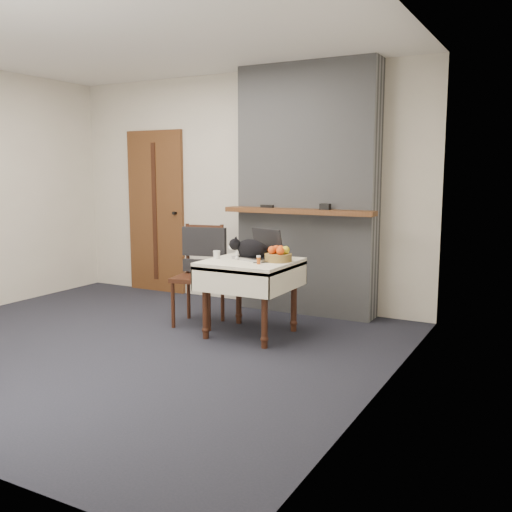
{
  "coord_description": "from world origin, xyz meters",
  "views": [
    {
      "loc": [
        3.28,
        -3.7,
        1.5
      ],
      "look_at": [
        0.89,
        0.74,
        0.75
      ],
      "focal_mm": 40.0,
      "sensor_mm": 36.0,
      "label": 1
    }
  ],
  "objects_px": {
    "side_table": "(251,272)",
    "pill_bottle": "(259,260)",
    "cat": "(252,249)",
    "laptop": "(260,251)",
    "cream_jar": "(217,255)",
    "door": "(156,212)",
    "fruit_basket": "(278,255)",
    "chair": "(202,260)"
  },
  "relations": [
    {
      "from": "side_table",
      "to": "pill_bottle",
      "type": "height_order",
      "value": "pill_bottle"
    },
    {
      "from": "cat",
      "to": "pill_bottle",
      "type": "relative_size",
      "value": 5.94
    },
    {
      "from": "laptop",
      "to": "pill_bottle",
      "type": "distance_m",
      "value": 0.31
    },
    {
      "from": "cream_jar",
      "to": "side_table",
      "type": "bearing_deg",
      "value": 9.94
    },
    {
      "from": "door",
      "to": "pill_bottle",
      "type": "height_order",
      "value": "door"
    },
    {
      "from": "side_table",
      "to": "cream_jar",
      "type": "bearing_deg",
      "value": -170.06
    },
    {
      "from": "door",
      "to": "side_table",
      "type": "bearing_deg",
      "value": -30.64
    },
    {
      "from": "laptop",
      "to": "pill_bottle",
      "type": "height_order",
      "value": "laptop"
    },
    {
      "from": "side_table",
      "to": "fruit_basket",
      "type": "bearing_deg",
      "value": 14.46
    },
    {
      "from": "door",
      "to": "cat",
      "type": "bearing_deg",
      "value": -29.79
    },
    {
      "from": "door",
      "to": "cream_jar",
      "type": "xyz_separation_m",
      "value": [
        1.68,
        -1.25,
        -0.26
      ]
    },
    {
      "from": "side_table",
      "to": "fruit_basket",
      "type": "distance_m",
      "value": 0.31
    },
    {
      "from": "door",
      "to": "chair",
      "type": "height_order",
      "value": "door"
    },
    {
      "from": "cat",
      "to": "cream_jar",
      "type": "height_order",
      "value": "cat"
    },
    {
      "from": "laptop",
      "to": "cream_jar",
      "type": "distance_m",
      "value": 0.41
    },
    {
      "from": "cat",
      "to": "cream_jar",
      "type": "distance_m",
      "value": 0.33
    },
    {
      "from": "laptop",
      "to": "cat",
      "type": "height_order",
      "value": "laptop"
    },
    {
      "from": "door",
      "to": "cream_jar",
      "type": "height_order",
      "value": "door"
    },
    {
      "from": "laptop",
      "to": "fruit_basket",
      "type": "relative_size",
      "value": 1.85
    },
    {
      "from": "laptop",
      "to": "fruit_basket",
      "type": "xyz_separation_m",
      "value": [
        0.21,
        -0.06,
        -0.01
      ]
    },
    {
      "from": "fruit_basket",
      "to": "pill_bottle",
      "type": "bearing_deg",
      "value": -110.31
    },
    {
      "from": "laptop",
      "to": "cream_jar",
      "type": "relative_size",
      "value": 6.21
    },
    {
      "from": "door",
      "to": "laptop",
      "type": "distance_m",
      "value": 2.32
    },
    {
      "from": "side_table",
      "to": "pill_bottle",
      "type": "xyz_separation_m",
      "value": [
        0.17,
        -0.16,
        0.15
      ]
    },
    {
      "from": "side_table",
      "to": "cream_jar",
      "type": "height_order",
      "value": "cream_jar"
    },
    {
      "from": "fruit_basket",
      "to": "chair",
      "type": "distance_m",
      "value": 0.92
    },
    {
      "from": "cream_jar",
      "to": "fruit_basket",
      "type": "height_order",
      "value": "fruit_basket"
    },
    {
      "from": "laptop",
      "to": "cream_jar",
      "type": "xyz_separation_m",
      "value": [
        -0.37,
        -0.18,
        -0.03
      ]
    },
    {
      "from": "cream_jar",
      "to": "chair",
      "type": "height_order",
      "value": "chair"
    },
    {
      "from": "laptop",
      "to": "cat",
      "type": "relative_size",
      "value": 1.01
    },
    {
      "from": "side_table",
      "to": "fruit_basket",
      "type": "xyz_separation_m",
      "value": [
        0.25,
        0.06,
        0.17
      ]
    },
    {
      "from": "chair",
      "to": "laptop",
      "type": "bearing_deg",
      "value": -15.55
    },
    {
      "from": "door",
      "to": "pill_bottle",
      "type": "xyz_separation_m",
      "value": [
        2.17,
        -1.35,
        -0.26
      ]
    },
    {
      "from": "cat",
      "to": "pill_bottle",
      "type": "distance_m",
      "value": 0.28
    },
    {
      "from": "door",
      "to": "pill_bottle",
      "type": "relative_size",
      "value": 26.32
    },
    {
      "from": "laptop",
      "to": "cat",
      "type": "xyz_separation_m",
      "value": [
        -0.06,
        -0.07,
        0.02
      ]
    },
    {
      "from": "pill_bottle",
      "to": "door",
      "type": "bearing_deg",
      "value": 148.19
    },
    {
      "from": "cream_jar",
      "to": "pill_bottle",
      "type": "xyz_separation_m",
      "value": [
        0.5,
        -0.1,
        0.0
      ]
    },
    {
      "from": "door",
      "to": "laptop",
      "type": "xyz_separation_m",
      "value": [
        2.04,
        -1.07,
        -0.23
      ]
    },
    {
      "from": "cream_jar",
      "to": "fruit_basket",
      "type": "xyz_separation_m",
      "value": [
        0.58,
        0.12,
        0.02
      ]
    },
    {
      "from": "side_table",
      "to": "door",
      "type": "bearing_deg",
      "value": 149.36
    },
    {
      "from": "laptop",
      "to": "cream_jar",
      "type": "height_order",
      "value": "laptop"
    }
  ]
}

